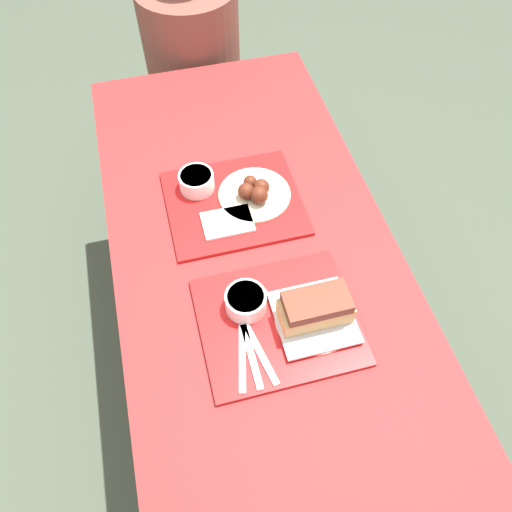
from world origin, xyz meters
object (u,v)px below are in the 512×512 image
(bowl_coleslaw_far, at_px, (196,181))
(bowl_coleslaw_near, at_px, (246,301))
(brisket_sandwich_plate, at_px, (315,312))
(tray_near, at_px, (278,321))
(tray_far, at_px, (234,203))
(person_seated_across, at_px, (191,44))
(wings_plate_far, at_px, (255,192))

(bowl_coleslaw_far, bearing_deg, bowl_coleslaw_near, -84.22)
(bowl_coleslaw_near, xyz_separation_m, brisket_sandwich_plate, (0.15, -0.08, 0.01))
(tray_near, distance_m, tray_far, 0.40)
(person_seated_across, bearing_deg, wings_plate_far, -88.00)
(bowl_coleslaw_near, height_order, wings_plate_far, wings_plate_far)
(brisket_sandwich_plate, bearing_deg, wings_plate_far, 95.47)
(tray_far, height_order, bowl_coleslaw_near, bowl_coleslaw_near)
(bowl_coleslaw_far, relative_size, wings_plate_far, 0.49)
(tray_far, bearing_deg, brisket_sandwich_plate, -76.18)
(brisket_sandwich_plate, distance_m, person_seated_across, 1.32)
(tray_near, bearing_deg, wings_plate_far, 83.66)
(bowl_coleslaw_near, distance_m, bowl_coleslaw_far, 0.43)
(bowl_coleslaw_near, relative_size, wings_plate_far, 0.49)
(bowl_coleslaw_far, bearing_deg, tray_near, -77.10)
(bowl_coleslaw_near, bearing_deg, tray_far, 81.88)
(tray_near, relative_size, bowl_coleslaw_near, 3.74)
(bowl_coleslaw_near, bearing_deg, wings_plate_far, 72.13)
(tray_near, height_order, wings_plate_far, wings_plate_far)
(tray_near, height_order, tray_far, same)
(person_seated_across, bearing_deg, tray_near, -90.61)
(wings_plate_far, bearing_deg, bowl_coleslaw_near, -107.87)
(tray_near, xyz_separation_m, bowl_coleslaw_near, (-0.07, 0.06, 0.04))
(tray_far, relative_size, bowl_coleslaw_far, 3.74)
(wings_plate_far, bearing_deg, tray_far, -177.37)
(bowl_coleslaw_far, bearing_deg, tray_far, -40.75)
(bowl_coleslaw_near, xyz_separation_m, wings_plate_far, (0.11, 0.35, -0.01))
(tray_far, xyz_separation_m, bowl_coleslaw_near, (-0.05, -0.34, 0.04))
(bowl_coleslaw_near, xyz_separation_m, person_seated_across, (0.08, 1.24, -0.09))
(tray_far, xyz_separation_m, wings_plate_far, (0.06, 0.00, 0.03))
(tray_far, xyz_separation_m, brisket_sandwich_plate, (0.10, -0.42, 0.05))
(brisket_sandwich_plate, bearing_deg, bowl_coleslaw_near, 153.48)
(tray_far, bearing_deg, tray_near, -87.42)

